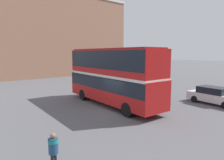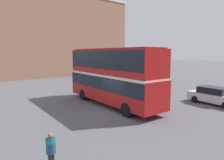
% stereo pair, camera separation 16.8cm
% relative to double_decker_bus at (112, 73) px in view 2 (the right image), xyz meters
% --- Properties ---
extents(ground_plane, '(240.00, 240.00, 0.00)m').
position_rel_double_decker_bus_xyz_m(ground_plane, '(1.79, -1.12, -2.83)').
color(ground_plane, '#5B5B60').
extents(building_row_left, '(11.35, 31.10, 16.57)m').
position_rel_double_decker_bus_xyz_m(building_row_left, '(-28.12, 6.60, 5.46)').
color(building_row_left, '#9E7056').
rests_on(building_row_left, ground_plane).
extents(double_decker_bus, '(10.57, 3.02, 4.95)m').
position_rel_double_decker_bus_xyz_m(double_decker_bus, '(0.00, 0.00, 0.00)').
color(double_decker_bus, red).
rests_on(double_decker_bus, ground_plane).
extents(pedestrian_foreground, '(0.55, 0.55, 1.57)m').
position_rel_double_decker_bus_xyz_m(pedestrian_foreground, '(6.46, -8.13, -1.87)').
color(pedestrian_foreground, '#232328').
rests_on(pedestrian_foreground, ground_plane).
extents(parked_car_kerb_near, '(4.64, 2.01, 1.53)m').
position_rel_double_decker_bus_xyz_m(parked_car_kerb_near, '(-7.98, 13.05, -2.05)').
color(parked_car_kerb_near, navy).
rests_on(parked_car_kerb_near, ground_plane).
extents(parked_car_kerb_far, '(4.63, 2.15, 1.55)m').
position_rel_double_decker_bus_xyz_m(parked_car_kerb_far, '(5.55, 7.31, -2.06)').
color(parked_car_kerb_far, silver).
rests_on(parked_car_kerb_far, ground_plane).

